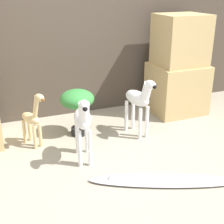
% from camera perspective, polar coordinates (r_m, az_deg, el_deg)
% --- Properties ---
extents(ground_plane, '(14.00, 14.00, 0.00)m').
position_cam_1_polar(ground_plane, '(3.04, 1.02, -10.44)').
color(ground_plane, '#9E937F').
extents(wall_back, '(6.40, 0.08, 2.20)m').
position_cam_1_polar(wall_back, '(4.08, -7.69, 14.50)').
color(wall_back, '#473D33').
rests_on(wall_back, ground_plane).
extents(rock_pillar_right, '(0.69, 0.61, 1.30)m').
position_cam_1_polar(rock_pillar_right, '(4.26, 12.03, 7.81)').
color(rock_pillar_right, tan).
rests_on(rock_pillar_right, ground_plane).
extents(zebra_right, '(0.23, 0.51, 0.71)m').
position_cam_1_polar(zebra_right, '(3.52, 4.98, 2.27)').
color(zebra_right, white).
rests_on(zebra_right, ground_plane).
extents(zebra_left, '(0.23, 0.51, 0.71)m').
position_cam_1_polar(zebra_left, '(2.98, -5.34, -1.57)').
color(zebra_left, white).
rests_on(zebra_left, ground_plane).
extents(giraffe_figurine, '(0.26, 0.42, 0.64)m').
position_cam_1_polar(giraffe_figurine, '(3.41, -14.33, -1.14)').
color(giraffe_figurine, '#E0C184').
rests_on(giraffe_figurine, ground_plane).
extents(potted_palm_front, '(0.39, 0.39, 0.55)m').
position_cam_1_polar(potted_palm_front, '(3.54, -6.38, 1.88)').
color(potted_palm_front, black).
rests_on(potted_palm_front, ground_plane).
extents(surfboard, '(1.33, 0.72, 0.09)m').
position_cam_1_polar(surfboard, '(2.88, 9.31, -12.23)').
color(surfboard, silver).
rests_on(surfboard, ground_plane).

